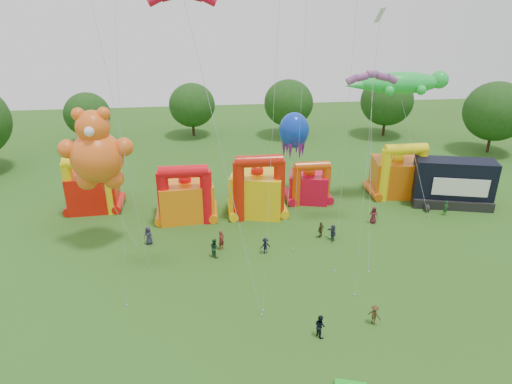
{
  "coord_description": "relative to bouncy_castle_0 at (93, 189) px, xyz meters",
  "views": [
    {
      "loc": [
        -6.41,
        -19.83,
        22.82
      ],
      "look_at": [
        -1.96,
        18.0,
        6.08
      ],
      "focal_mm": 32.0,
      "sensor_mm": 36.0,
      "label": 1
    }
  ],
  "objects": [
    {
      "name": "tree_ring",
      "position": [
        18.02,
        -28.44,
        3.71
      ],
      "size": [
        122.85,
        124.95,
        12.07
      ],
      "color": "#352314",
      "rests_on": "ground"
    },
    {
      "name": "bouncy_castle_0",
      "position": [
        0.0,
        0.0,
        0.0
      ],
      "size": [
        5.5,
        4.51,
        6.72
      ],
      "color": "red",
      "rests_on": "ground"
    },
    {
      "name": "bouncy_castle_1",
      "position": [
        10.48,
        -3.38,
        -0.06
      ],
      "size": [
        6.13,
        5.1,
        6.6
      ],
      "color": "orange",
      "rests_on": "ground"
    },
    {
      "name": "bouncy_castle_2",
      "position": [
        18.32,
        -3.25,
        0.23
      ],
      "size": [
        6.53,
        5.74,
        7.34
      ],
      "color": "yellow",
      "rests_on": "ground"
    },
    {
      "name": "bouncy_castle_3",
      "position": [
        24.74,
        -0.63,
        -0.5
      ],
      "size": [
        5.16,
        4.5,
        5.33
      ],
      "color": "red",
      "rests_on": "ground"
    },
    {
      "name": "bouncy_castle_4",
      "position": [
        35.72,
        -0.04,
        0.07
      ],
      "size": [
        6.2,
        5.26,
        6.92
      ],
      "color": "#D0580B",
      "rests_on": "ground"
    },
    {
      "name": "stage_trailer",
      "position": [
        40.92,
        -3.55,
        0.12
      ],
      "size": [
        9.29,
        5.4,
        5.52
      ],
      "color": "black",
      "rests_on": "ground"
    },
    {
      "name": "teddy_bear_kite",
      "position": [
        3.12,
        -8.06,
        6.01
      ],
      "size": [
        6.73,
        4.77,
        13.69
      ],
      "color": "orange",
      "rests_on": "ground"
    },
    {
      "name": "gecko_kite",
      "position": [
        35.34,
        -2.78,
        5.83
      ],
      "size": [
        11.81,
        8.17,
        15.02
      ],
      "color": "green",
      "rests_on": "ground"
    },
    {
      "name": "octopus_kite",
      "position": [
        22.62,
        -0.16,
        1.79
      ],
      "size": [
        4.19,
        10.32,
        10.05
      ],
      "color": "#0C34B8",
      "rests_on": "ground"
    },
    {
      "name": "parafoil_kites",
      "position": [
        14.3,
        -13.9,
        9.61
      ],
      "size": [
        29.6,
        14.82,
        32.33
      ],
      "color": "red",
      "rests_on": "ground"
    },
    {
      "name": "diamond_kites",
      "position": [
        18.75,
        -13.59,
        14.34
      ],
      "size": [
        20.99,
        15.26,
        42.4
      ],
      "color": "red",
      "rests_on": "ground"
    },
    {
      "name": "spectator_0",
      "position": [
        6.87,
        -8.75,
        -1.61
      ],
      "size": [
        1.08,
        0.92,
        1.87
      ],
      "primitive_type": "imported",
      "rotation": [
        0.0,
        0.0,
        -0.42
      ],
      "color": "#292741",
      "rests_on": "ground"
    },
    {
      "name": "spectator_1",
      "position": [
        13.93,
        -10.58,
        -1.57
      ],
      "size": [
        0.84,
        0.83,
        1.96
      ],
      "primitive_type": "imported",
      "rotation": [
        0.0,
        0.0,
        0.74
      ],
      "color": "maroon",
      "rests_on": "ground"
    },
    {
      "name": "spectator_2",
      "position": [
        13.24,
        -11.82,
        -1.62
      ],
      "size": [
        1.08,
        1.14,
        1.85
      ],
      "primitive_type": "imported",
      "rotation": [
        0.0,
        0.0,
        2.14
      ],
      "color": "#163720",
      "rests_on": "ground"
    },
    {
      "name": "spectator_3",
      "position": [
        18.03,
        -11.79,
        -1.75
      ],
      "size": [
        1.12,
        0.78,
        1.58
      ],
      "primitive_type": "imported",
      "rotation": [
        0.0,
        0.0,
        3.34
      ],
      "color": "black",
      "rests_on": "ground"
    },
    {
      "name": "spectator_4",
      "position": [
        24.02,
        -9.38,
        -1.69
      ],
      "size": [
        1.02,
        0.98,
        1.71
      ],
      "primitive_type": "imported",
      "rotation": [
        0.0,
        0.0,
        3.88
      ],
      "color": "#423B1A",
      "rests_on": "ground"
    },
    {
      "name": "spectator_5",
      "position": [
        25.04,
        -10.1,
        -1.71
      ],
      "size": [
        0.82,
        1.63,
        1.68
      ],
      "primitive_type": "imported",
      "rotation": [
        0.0,
        0.0,
        4.93
      ],
      "color": "#293045",
      "rests_on": "ground"
    },
    {
      "name": "spectator_6",
      "position": [
        30.39,
        -7.01,
        -1.61
      ],
      "size": [
        1.07,
        0.87,
        1.88
      ],
      "primitive_type": "imported",
      "rotation": [
        0.0,
        0.0,
        5.94
      ],
      "color": "#551824",
      "rests_on": "ground"
    },
    {
      "name": "spectator_7",
      "position": [
        39.05,
        -6.09,
        -1.7
      ],
      "size": [
        0.72,
        0.6,
        1.7
      ],
      "primitive_type": "imported",
      "rotation": [
        0.0,
        0.0,
        0.36
      ],
      "color": "#19401D",
      "rests_on": "ground"
    },
    {
      "name": "spectator_8",
      "position": [
        20.39,
        -23.55,
        -1.66
      ],
      "size": [
        0.95,
        1.05,
        1.77
      ],
      "primitive_type": "imported",
      "rotation": [
        0.0,
        0.0,
        1.96
      ],
      "color": "black",
      "rests_on": "ground"
    },
    {
      "name": "spectator_9",
      "position": [
        24.75,
        -22.71,
        -1.75
      ],
      "size": [
        1.11,
        1.18,
        1.6
      ],
      "primitive_type": "imported",
      "rotation": [
        0.0,
        0.0,
        2.26
      ],
      "color": "#403219",
      "rests_on": "ground"
    }
  ]
}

